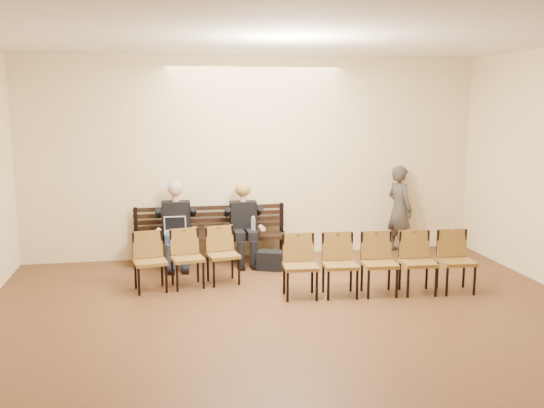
{
  "coord_description": "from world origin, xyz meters",
  "views": [
    {
      "loc": [
        -1.57,
        -5.46,
        2.73
      ],
      "look_at": [
        0.14,
        4.05,
        1.08
      ],
      "focal_mm": 40.0,
      "sensor_mm": 36.0,
      "label": 1
    }
  ],
  "objects_px": {
    "passerby": "(400,203)",
    "seated_man": "(176,224)",
    "bag": "(271,260)",
    "water_bottle": "(253,231)",
    "bench": "(212,249)",
    "chair_row_front": "(187,259)",
    "seated_woman": "(244,225)",
    "laptop": "(175,234)",
    "chair_row_back": "(379,264)"
  },
  "relations": [
    {
      "from": "water_bottle",
      "to": "passerby",
      "type": "xyz_separation_m",
      "value": [
        2.75,
        0.42,
        0.34
      ]
    },
    {
      "from": "bench",
      "to": "bag",
      "type": "relative_size",
      "value": 6.25
    },
    {
      "from": "seated_woman",
      "to": "laptop",
      "type": "distance_m",
      "value": 1.18
    },
    {
      "from": "seated_woman",
      "to": "passerby",
      "type": "distance_m",
      "value": 2.9
    },
    {
      "from": "bench",
      "to": "water_bottle",
      "type": "height_order",
      "value": "water_bottle"
    },
    {
      "from": "water_bottle",
      "to": "bag",
      "type": "height_order",
      "value": "water_bottle"
    },
    {
      "from": "seated_man",
      "to": "passerby",
      "type": "height_order",
      "value": "passerby"
    },
    {
      "from": "laptop",
      "to": "seated_woman",
      "type": "bearing_deg",
      "value": 23.58
    },
    {
      "from": "seated_man",
      "to": "laptop",
      "type": "relative_size",
      "value": 3.9
    },
    {
      "from": "bag",
      "to": "chair_row_back",
      "type": "relative_size",
      "value": 0.15
    },
    {
      "from": "bench",
      "to": "seated_woman",
      "type": "distance_m",
      "value": 0.7
    },
    {
      "from": "bench",
      "to": "seated_woman",
      "type": "relative_size",
      "value": 2.02
    },
    {
      "from": "laptop",
      "to": "passerby",
      "type": "bearing_deg",
      "value": 19.1
    },
    {
      "from": "laptop",
      "to": "water_bottle",
      "type": "relative_size",
      "value": 1.45
    },
    {
      "from": "water_bottle",
      "to": "passerby",
      "type": "height_order",
      "value": "passerby"
    },
    {
      "from": "seated_man",
      "to": "water_bottle",
      "type": "relative_size",
      "value": 5.65
    },
    {
      "from": "bench",
      "to": "bag",
      "type": "distance_m",
      "value": 1.13
    },
    {
      "from": "water_bottle",
      "to": "seated_woman",
      "type": "bearing_deg",
      "value": 122.66
    },
    {
      "from": "bench",
      "to": "water_bottle",
      "type": "relative_size",
      "value": 10.44
    },
    {
      "from": "seated_woman",
      "to": "bag",
      "type": "xyz_separation_m",
      "value": [
        0.36,
        -0.55,
        -0.49
      ]
    },
    {
      "from": "water_bottle",
      "to": "chair_row_front",
      "type": "xyz_separation_m",
      "value": [
        -1.14,
        -1.05,
        -0.15
      ]
    },
    {
      "from": "passerby",
      "to": "chair_row_back",
      "type": "distance_m",
      "value": 2.66
    },
    {
      "from": "seated_woman",
      "to": "laptop",
      "type": "height_order",
      "value": "seated_woman"
    },
    {
      "from": "seated_woman",
      "to": "chair_row_back",
      "type": "distance_m",
      "value": 2.68
    },
    {
      "from": "chair_row_back",
      "to": "chair_row_front",
      "type": "bearing_deg",
      "value": 166.3
    },
    {
      "from": "laptop",
      "to": "chair_row_front",
      "type": "xyz_separation_m",
      "value": [
        0.15,
        -1.03,
        -0.15
      ]
    },
    {
      "from": "water_bottle",
      "to": "passerby",
      "type": "distance_m",
      "value": 2.8
    },
    {
      "from": "chair_row_front",
      "to": "chair_row_back",
      "type": "xyz_separation_m",
      "value": [
        2.66,
        -0.85,
        0.02
      ]
    },
    {
      "from": "water_bottle",
      "to": "chair_row_front",
      "type": "relative_size",
      "value": 0.16
    },
    {
      "from": "seated_man",
      "to": "chair_row_front",
      "type": "relative_size",
      "value": 0.91
    },
    {
      "from": "water_bottle",
      "to": "chair_row_front",
      "type": "distance_m",
      "value": 1.55
    },
    {
      "from": "seated_man",
      "to": "chair_row_front",
      "type": "bearing_deg",
      "value": -84.21
    },
    {
      "from": "seated_woman",
      "to": "bench",
      "type": "bearing_deg",
      "value": 167.64
    },
    {
      "from": "chair_row_front",
      "to": "water_bottle",
      "type": "bearing_deg",
      "value": 32.42
    },
    {
      "from": "bench",
      "to": "passerby",
      "type": "xyz_separation_m",
      "value": [
        3.42,
        0.1,
        0.69
      ]
    },
    {
      "from": "bench",
      "to": "passerby",
      "type": "relative_size",
      "value": 1.43
    },
    {
      "from": "bench",
      "to": "chair_row_front",
      "type": "height_order",
      "value": "chair_row_front"
    },
    {
      "from": "seated_woman",
      "to": "water_bottle",
      "type": "xyz_separation_m",
      "value": [
        0.13,
        -0.2,
        -0.07
      ]
    },
    {
      "from": "bench",
      "to": "bag",
      "type": "xyz_separation_m",
      "value": [
        0.91,
        -0.67,
        -0.07
      ]
    },
    {
      "from": "bag",
      "to": "water_bottle",
      "type": "bearing_deg",
      "value": 124.14
    },
    {
      "from": "laptop",
      "to": "chair_row_front",
      "type": "bearing_deg",
      "value": -68.88
    },
    {
      "from": "laptop",
      "to": "bag",
      "type": "bearing_deg",
      "value": 0.68
    },
    {
      "from": "bag",
      "to": "passerby",
      "type": "distance_m",
      "value": 2.73
    },
    {
      "from": "seated_man",
      "to": "laptop",
      "type": "height_order",
      "value": "seated_man"
    },
    {
      "from": "passerby",
      "to": "seated_woman",
      "type": "bearing_deg",
      "value": 75.44
    },
    {
      "from": "passerby",
      "to": "chair_row_back",
      "type": "height_order",
      "value": "passerby"
    },
    {
      "from": "bench",
      "to": "passerby",
      "type": "distance_m",
      "value": 3.49
    },
    {
      "from": "passerby",
      "to": "seated_man",
      "type": "bearing_deg",
      "value": 74.21
    },
    {
      "from": "seated_woman",
      "to": "chair_row_back",
      "type": "height_order",
      "value": "seated_woman"
    },
    {
      "from": "bag",
      "to": "seated_man",
      "type": "bearing_deg",
      "value": 159.93
    }
  ]
}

